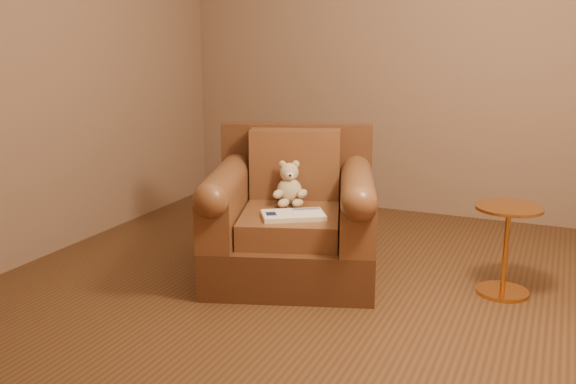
% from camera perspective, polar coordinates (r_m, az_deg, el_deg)
% --- Properties ---
extents(floor, '(4.00, 4.00, 0.00)m').
position_cam_1_polar(floor, '(3.74, 3.60, -9.14)').
color(floor, '#4F311B').
rests_on(floor, ground).
extents(armchair, '(1.24, 1.21, 0.89)m').
position_cam_1_polar(armchair, '(3.96, 0.34, -2.51)').
color(armchair, '#482A18').
rests_on(armchair, floor).
extents(teddy_bear, '(0.21, 0.23, 0.28)m').
position_cam_1_polar(teddy_bear, '(3.99, 0.13, 0.39)').
color(teddy_bear, tan).
rests_on(teddy_bear, armchair).
extents(guidebook, '(0.42, 0.37, 0.03)m').
position_cam_1_polar(guidebook, '(3.72, 0.47, -2.08)').
color(guidebook, beige).
rests_on(guidebook, armchair).
extents(side_table, '(0.37, 0.37, 0.52)m').
position_cam_1_polar(side_table, '(3.86, 18.80, -4.68)').
color(side_table, gold).
rests_on(side_table, floor).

